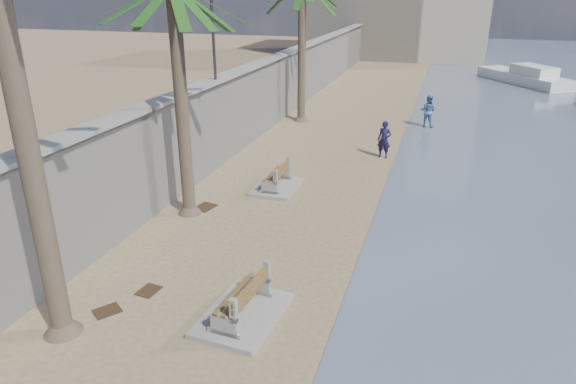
# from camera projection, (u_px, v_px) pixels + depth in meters

# --- Properties ---
(ground_plane) EXTENTS (140.00, 140.00, 0.00)m
(ground_plane) POSITION_uv_depth(u_px,v_px,m) (206.00, 381.00, 9.94)
(ground_plane) COLOR #8F7657
(seawall) EXTENTS (0.45, 70.00, 3.50)m
(seawall) POSITION_uv_depth(u_px,v_px,m) (276.00, 90.00, 28.43)
(seawall) COLOR gray
(seawall) RESTS_ON ground_plane
(wall_cap) EXTENTS (0.80, 70.00, 0.12)m
(wall_cap) POSITION_uv_depth(u_px,v_px,m) (276.00, 57.00, 27.76)
(wall_cap) COLOR gray
(wall_cap) RESTS_ON seawall
(bench_near) EXTENTS (1.80, 2.48, 0.99)m
(bench_near) POSITION_uv_depth(u_px,v_px,m) (242.00, 301.00, 11.69)
(bench_near) COLOR gray
(bench_near) RESTS_ON ground_plane
(bench_far) EXTENTS (1.55, 2.25, 0.93)m
(bench_far) POSITION_uv_depth(u_px,v_px,m) (276.00, 178.00, 19.23)
(bench_far) COLOR gray
(bench_far) RESTS_ON ground_plane
(pedestrian_sign) EXTENTS (0.78, 0.07, 2.40)m
(pedestrian_sign) POSITION_uv_depth(u_px,v_px,m) (5.00, 87.00, 10.71)
(pedestrian_sign) COLOR #2D2D33
(pedestrian_sign) RESTS_ON wall_cap
(person_a) EXTENTS (0.76, 0.58, 1.90)m
(person_a) POSITION_uv_depth(u_px,v_px,m) (384.00, 137.00, 22.49)
(person_a) COLOR #171336
(person_a) RESTS_ON ground_plane
(person_b) EXTENTS (1.07, 0.93, 1.91)m
(person_b) POSITION_uv_depth(u_px,v_px,m) (428.00, 109.00, 27.49)
(person_b) COLOR #4B6F9C
(person_b) RESTS_ON ground_plane
(yacht_far) EXTENTS (6.58, 8.10, 1.50)m
(yacht_far) POSITION_uv_depth(u_px,v_px,m) (523.00, 79.00, 40.07)
(yacht_far) COLOR silver
(yacht_far) RESTS_ON bay_water
(debris_b) EXTENTS (0.73, 0.75, 0.03)m
(debris_b) POSITION_uv_depth(u_px,v_px,m) (107.00, 311.00, 12.05)
(debris_b) COLOR #382616
(debris_b) RESTS_ON ground_plane
(debris_c) EXTENTS (0.73, 0.84, 0.03)m
(debris_c) POSITION_uv_depth(u_px,v_px,m) (205.00, 207.00, 17.70)
(debris_c) COLOR #382616
(debris_c) RESTS_ON ground_plane
(debris_d) EXTENTS (0.52, 0.62, 0.03)m
(debris_d) POSITION_uv_depth(u_px,v_px,m) (149.00, 291.00, 12.85)
(debris_d) COLOR #382616
(debris_d) RESTS_ON ground_plane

